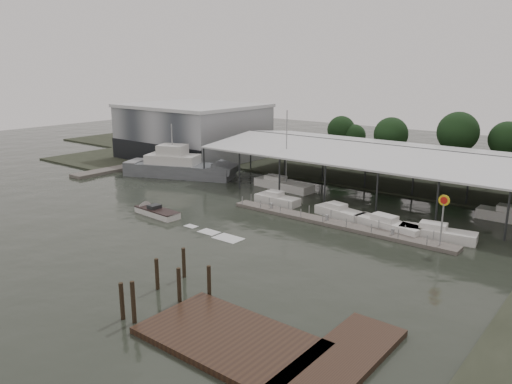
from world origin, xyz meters
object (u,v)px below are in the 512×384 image
Objects in this scene: shell_fuel_sign at (443,211)px; speedboat_underway at (154,211)px; grey_trawler at (180,167)px; white_sailboat at (283,185)px.

shell_fuel_sign is 0.30× the size of speedboat_underway.
grey_trawler is 1.05× the size of speedboat_underway.
shell_fuel_sign is 33.14m from speedboat_underway.
grey_trawler reaches higher than speedboat_underway.
speedboat_underway is at bearing -98.43° from white_sailboat.
grey_trawler is 1.62× the size of white_sailboat.
white_sailboat is at bearing -99.49° from speedboat_underway.
shell_fuel_sign is at bearing -16.44° from white_sailboat.
grey_trawler reaches higher than shell_fuel_sign.
grey_trawler is 18.44m from white_sailboat.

